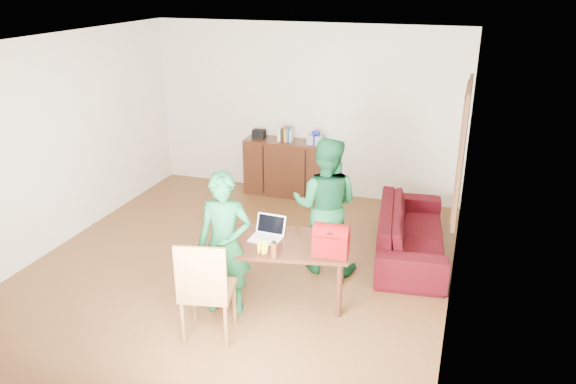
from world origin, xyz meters
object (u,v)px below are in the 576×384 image
(chair, at_px, (209,308))
(person_far, at_px, (325,206))
(table, at_px, (282,248))
(red_bag, at_px, (331,243))
(person_near, at_px, (225,244))
(sofa, at_px, (411,232))
(bottle, at_px, (274,249))
(laptop, at_px, (266,236))

(chair, bearing_deg, person_far, 54.71)
(table, xyz_separation_m, red_bag, (0.57, -0.11, 0.21))
(chair, height_order, person_far, person_far)
(red_bag, bearing_deg, chair, -145.00)
(person_near, bearing_deg, person_far, 46.36)
(person_near, height_order, sofa, person_near)
(red_bag, bearing_deg, table, 165.54)
(bottle, bearing_deg, person_near, -172.44)
(bottle, bearing_deg, laptop, 122.34)
(laptop, bearing_deg, chair, -103.53)
(laptop, xyz_separation_m, bottle, (0.23, -0.36, 0.05))
(person_near, xyz_separation_m, sofa, (1.70, 1.93, -0.47))
(sofa, bearing_deg, red_bag, 150.72)
(laptop, distance_m, bottle, 0.43)
(bottle, relative_size, sofa, 0.09)
(sofa, bearing_deg, chair, 138.15)
(table, distance_m, sofa, 1.95)
(person_far, xyz_separation_m, bottle, (-0.23, -1.13, -0.06))
(chair, distance_m, person_near, 0.67)
(sofa, bearing_deg, table, 133.53)
(chair, bearing_deg, laptop, 61.82)
(chair, bearing_deg, person_near, 81.13)
(red_bag, relative_size, sofa, 0.17)
(person_near, distance_m, sofa, 2.61)
(chair, relative_size, bottle, 5.79)
(sofa, bearing_deg, person_near, 131.44)
(person_far, height_order, sofa, person_far)
(person_near, xyz_separation_m, bottle, (0.52, 0.07, -0.01))
(person_near, bearing_deg, chair, -98.42)
(person_far, bearing_deg, red_bag, 104.75)
(person_far, height_order, red_bag, person_far)
(table, xyz_separation_m, sofa, (1.23, 1.49, -0.29))
(bottle, xyz_separation_m, red_bag, (0.53, 0.25, 0.04))
(sofa, bearing_deg, person_far, 120.18)
(table, distance_m, person_near, 0.67)
(table, relative_size, sofa, 0.75)
(chair, relative_size, person_near, 0.70)
(bottle, bearing_deg, sofa, 57.42)
(table, xyz_separation_m, chair, (-0.45, -0.92, -0.28))
(person_near, bearing_deg, sofa, 36.87)
(person_near, height_order, bottle, person_near)
(table, bearing_deg, person_near, -149.60)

